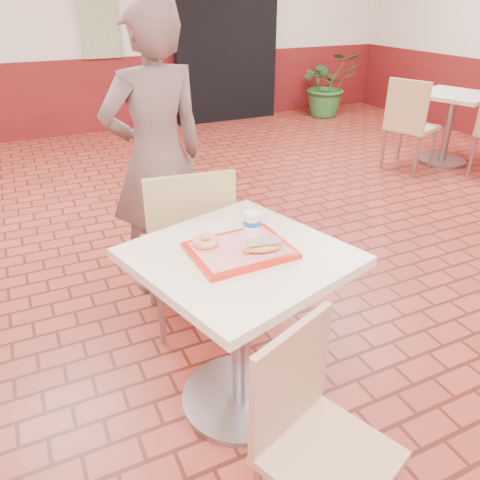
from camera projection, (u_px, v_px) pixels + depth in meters
name	position (u px, v px, depth m)	size (l,w,h in m)	color
room_shell	(392.00, 57.00, 2.44)	(8.01, 10.01, 3.01)	maroon
wainscot_band	(368.00, 229.00, 2.91)	(8.00, 10.00, 1.00)	#5E1212
corridor_doorway	(226.00, 45.00, 6.97)	(1.60, 0.22, 2.20)	black
promo_poster	(97.00, 9.00, 6.10)	(0.50, 0.03, 1.20)	gray
main_table	(240.00, 307.00, 2.07)	(0.80, 0.80, 0.84)	#EEE4C0
chair_main_front	(313.00, 430.00, 1.59)	(0.51, 0.51, 0.86)	tan
chair_main_back	(188.00, 243.00, 2.60)	(0.52, 0.52, 1.01)	tan
customer	(157.00, 158.00, 2.86)	(0.66, 0.43, 1.80)	#6C5653
serving_tray	(240.00, 250.00, 1.94)	(0.41, 0.32, 0.03)	red
ring_donut	(205.00, 241.00, 1.94)	(0.11, 0.11, 0.04)	#EC8E56
long_john_donut	(263.00, 246.00, 1.89)	(0.17, 0.11, 0.05)	gold
paper_cup	(252.00, 223.00, 2.02)	(0.08, 0.08, 0.10)	white
second_table	(451.00, 117.00, 5.36)	(0.76, 0.76, 0.80)	beige
chair_second_left	(409.00, 121.00, 5.09)	(0.59, 0.59, 1.00)	tan
potted_plant	(328.00, 84.00, 7.46)	(0.89, 0.77, 0.99)	#28642A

